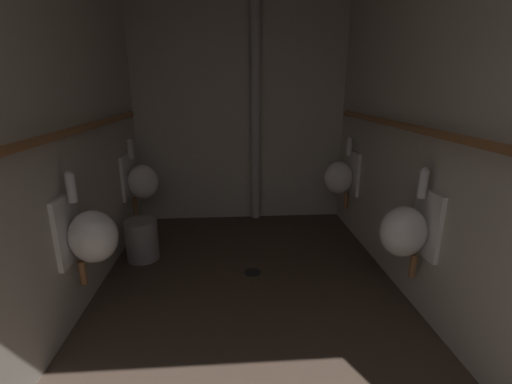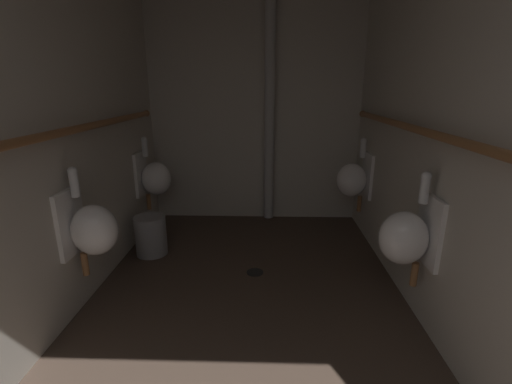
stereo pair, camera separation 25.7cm
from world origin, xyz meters
The scene contains 13 objects.
floor centered at (0.00, 1.89, -0.04)m, with size 2.44×3.91×0.08m, color #47382D.
wall_left centered at (-1.19, 1.89, 1.22)m, with size 0.06×3.91×2.44m, color beige.
wall_right centered at (1.19, 1.89, 1.22)m, with size 0.06×3.91×2.44m, color beige.
wall_back centered at (0.00, 3.82, 1.22)m, with size 2.44×0.06×2.44m, color beige.
urinal_left_mid centered at (-1.01, 1.92, 0.60)m, with size 0.32×0.30×0.76m.
urinal_left_far centered at (-1.01, 3.27, 0.60)m, with size 0.32×0.30×0.76m.
urinal_right_mid centered at (1.01, 1.85, 0.60)m, with size 0.32×0.30×0.76m.
urinal_right_far centered at (1.01, 3.28, 0.60)m, with size 0.32×0.30×0.76m.
supply_pipe_left centered at (-1.10, 1.90, 1.23)m, with size 0.06×3.20×0.06m.
supply_pipe_right centered at (1.10, 1.92, 1.23)m, with size 0.06×3.17×0.06m.
standpipe_back_wall centered at (0.16, 3.71, 1.22)m, with size 0.11×0.11×2.39m, color #B2B2B2.
floor_drain centered at (0.05, 2.45, 0.00)m, with size 0.14×0.14×0.01m, color black.
waste_bin centered at (-0.92, 2.78, 0.18)m, with size 0.28×0.28×0.36m, color gray.
Camera 2 is at (0.14, -0.21, 1.50)m, focal length 24.96 mm.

